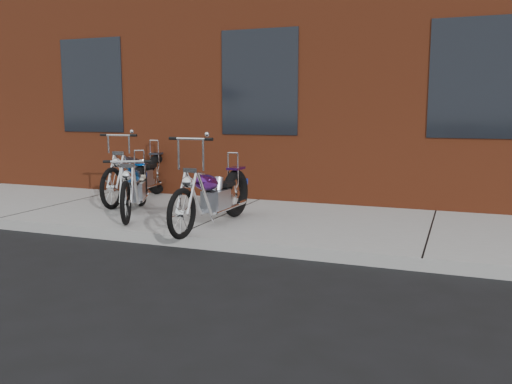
% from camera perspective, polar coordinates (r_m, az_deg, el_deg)
% --- Properties ---
extents(ground, '(120.00, 120.00, 0.00)m').
position_cam_1_polar(ground, '(7.01, -8.37, -5.75)').
color(ground, black).
rests_on(ground, ground).
extents(sidewalk, '(22.00, 3.00, 0.15)m').
position_cam_1_polar(sidewalk, '(8.30, -3.32, -2.88)').
color(sidewalk, '#A5A3A0').
rests_on(sidewalk, ground).
extents(building_brick, '(22.00, 10.00, 8.00)m').
position_cam_1_polar(building_brick, '(14.49, 7.68, 17.57)').
color(building_brick, maroon).
rests_on(building_brick, ground).
extents(chopper_purple, '(0.54, 2.22, 1.24)m').
position_cam_1_polar(chopper_purple, '(7.41, -4.52, -0.56)').
color(chopper_purple, black).
rests_on(chopper_purple, sidewalk).
extents(chopper_blue, '(0.99, 1.98, 0.93)m').
position_cam_1_polar(chopper_blue, '(8.46, -12.66, 0.31)').
color(chopper_blue, black).
rests_on(chopper_blue, sidewalk).
extents(chopper_third, '(0.57, 2.35, 1.19)m').
position_cam_1_polar(chopper_third, '(9.71, -12.31, 1.60)').
color(chopper_third, black).
rests_on(chopper_third, sidewalk).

